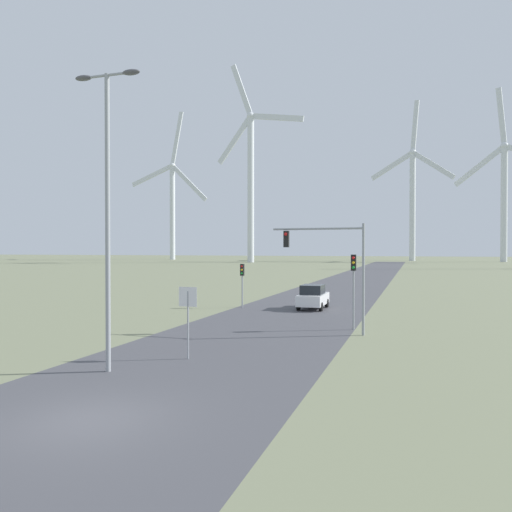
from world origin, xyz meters
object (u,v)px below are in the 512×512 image
object	(u,v)px
stop_sign_near	(188,309)
traffic_light_post_near_left	(242,276)
wind_turbine_far_left	(172,199)
traffic_light_post_near_right	(354,275)
wind_turbine_right	(504,188)
streetlamp	(107,188)
traffic_light_mast_overhead	(330,255)
wind_turbine_left	(251,173)
wind_turbine_center	(413,193)
car_approaching	(313,297)

from	to	relation	value
stop_sign_near	traffic_light_post_near_left	distance (m)	18.03
wind_turbine_far_left	traffic_light_post_near_right	bearing A→B (deg)	-59.64
wind_turbine_right	streetlamp	bearing A→B (deg)	-102.91
traffic_light_mast_overhead	wind_turbine_right	world-z (taller)	wind_turbine_right
stop_sign_near	traffic_light_post_near_left	world-z (taller)	traffic_light_post_near_left
streetlamp	wind_turbine_right	world-z (taller)	wind_turbine_right
streetlamp	wind_turbine_left	bearing A→B (deg)	106.30
streetlamp	wind_turbine_center	xyz separation A→B (m)	(9.72, 181.13, 18.86)
traffic_light_post_near_left	wind_turbine_center	world-z (taller)	wind_turbine_center
wind_turbine_left	wind_turbine_center	distance (m)	64.77
wind_turbine_left	wind_turbine_right	world-z (taller)	wind_turbine_left
traffic_light_post_near_right	traffic_light_mast_overhead	xyz separation A→B (m)	(-1.04, -1.66, 1.15)
car_approaching	stop_sign_near	bearing A→B (deg)	-94.80
stop_sign_near	wind_turbine_center	bearing A→B (deg)	87.49
wind_turbine_center	car_approaching	bearing A→B (deg)	-92.25
wind_turbine_center	traffic_light_post_near_left	bearing A→B (deg)	-94.14
wind_turbine_far_left	wind_turbine_left	xyz separation A→B (m)	(44.49, -30.26, 4.46)
traffic_light_post_near_right	car_approaching	xyz separation A→B (m)	(-4.06, 8.89, -2.17)
streetlamp	wind_turbine_left	size ratio (longest dim) A/B	0.17
car_approaching	wind_turbine_center	bearing A→B (deg)	87.75
traffic_light_post_near_right	traffic_light_post_near_left	bearing A→B (deg)	139.46
stop_sign_near	streetlamp	bearing A→B (deg)	-124.05
streetlamp	traffic_light_post_near_left	xyz separation A→B (m)	(-1.92, 20.43, -4.28)
wind_turbine_far_left	wind_turbine_right	xyz separation A→B (m)	(125.75, 2.12, 0.11)
traffic_light_mast_overhead	wind_turbine_right	distance (m)	167.93
traffic_light_post_near_left	car_approaching	bearing A→B (deg)	8.80
wind_turbine_far_left	traffic_light_mast_overhead	bearing A→B (deg)	-60.18
wind_turbine_left	traffic_light_mast_overhead	bearing A→B (deg)	-69.91
wind_turbine_left	car_approaching	bearing A→B (deg)	-69.56
stop_sign_near	car_approaching	world-z (taller)	stop_sign_near
wind_turbine_left	wind_turbine_center	size ratio (longest dim) A/B	1.11
traffic_light_mast_overhead	car_approaching	bearing A→B (deg)	105.98
streetlamp	wind_turbine_far_left	distance (m)	192.95
traffic_light_mast_overhead	wind_turbine_left	xyz separation A→B (m)	(-47.86, 130.83, 25.44)
car_approaching	wind_turbine_right	distance (m)	158.84
traffic_light_post_near_left	car_approaching	distance (m)	5.65
wind_turbine_left	streetlamp	bearing A→B (deg)	-73.70
traffic_light_post_near_right	traffic_light_mast_overhead	size ratio (longest dim) A/B	0.72
wind_turbine_center	wind_turbine_right	world-z (taller)	wind_turbine_right
car_approaching	traffic_light_mast_overhead	bearing A→B (deg)	-74.02
traffic_light_post_near_left	traffic_light_post_near_right	size ratio (longest dim) A/B	0.80
traffic_light_mast_overhead	wind_turbine_far_left	xyz separation A→B (m)	(-92.34, 161.09, 20.97)
traffic_light_post_near_left	wind_turbine_center	size ratio (longest dim) A/B	0.06
traffic_light_post_near_left	streetlamp	bearing A→B (deg)	-84.64
stop_sign_near	wind_turbine_far_left	distance (m)	191.82
car_approaching	wind_turbine_left	bearing A→B (deg)	110.44
wind_turbine_center	wind_turbine_right	xyz separation A→B (m)	(30.16, -7.21, -0.31)
streetlamp	stop_sign_near	xyz separation A→B (m)	(1.90, 2.81, -4.68)
traffic_light_mast_overhead	wind_turbine_left	distance (m)	141.61
stop_sign_near	wind_turbine_right	xyz separation A→B (m)	(37.98, 171.11, 23.23)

